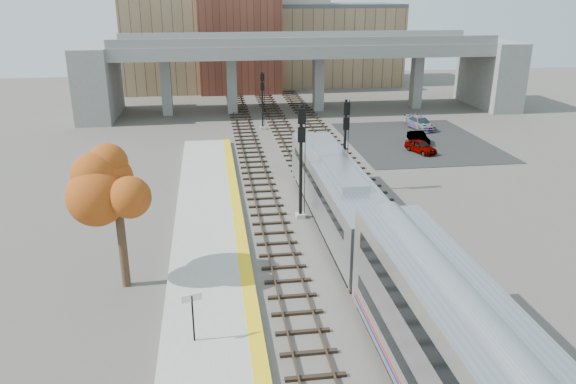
{
  "coord_description": "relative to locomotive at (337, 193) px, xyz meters",
  "views": [
    {
      "loc": [
        -6.9,
        -25.5,
        14.62
      ],
      "look_at": [
        -2.19,
        7.77,
        2.5
      ],
      "focal_mm": 35.0,
      "sensor_mm": 36.0,
      "label": 1
    }
  ],
  "objects": [
    {
      "name": "tree",
      "position": [
        -12.64,
        -6.23,
        3.4
      ],
      "size": [
        3.6,
        3.6,
        7.66
      ],
      "color": "#382619",
      "rests_on": "ground"
    },
    {
      "name": "signal_mast_near",
      "position": [
        -2.1,
        1.61,
        1.68
      ],
      "size": [
        0.6,
        0.64,
        7.74
      ],
      "color": "#9E9E99",
      "rests_on": "ground"
    },
    {
      "name": "car_a",
      "position": [
        11.82,
        16.01,
        -1.64
      ],
      "size": [
        2.54,
        3.76,
        1.19
      ],
      "primitive_type": "imported",
      "rotation": [
        0.0,
        0.0,
        0.36
      ],
      "color": "#99999E",
      "rests_on": "parking_lot"
    },
    {
      "name": "signal_mast_mid",
      "position": [
        2.0,
        6.32,
        1.27
      ],
      "size": [
        0.6,
        0.64,
        7.12
      ],
      "color": "#9E9E99",
      "rests_on": "ground"
    },
    {
      "name": "signal_mast_far",
      "position": [
        -2.1,
        27.64,
        0.71
      ],
      "size": [
        0.6,
        0.64,
        6.31
      ],
      "color": "#9E9E99",
      "rests_on": "ground"
    },
    {
      "name": "car_b",
      "position": [
        12.86,
        19.42,
        -1.67
      ],
      "size": [
        1.29,
        3.45,
        1.13
      ],
      "primitive_type": "imported",
      "rotation": [
        0.0,
        0.0,
        0.03
      ],
      "color": "#99999E",
      "rests_on": "parking_lot"
    },
    {
      "name": "station_sign",
      "position": [
        -9.01,
        -12.24,
        -0.3
      ],
      "size": [
        0.87,
        0.35,
        2.27
      ],
      "rotation": [
        0.0,
        0.0,
        0.34
      ],
      "color": "black",
      "rests_on": "platform"
    },
    {
      "name": "car_c",
      "position": [
        15.24,
        25.25,
        -1.57
      ],
      "size": [
        2.62,
        4.83,
        1.33
      ],
      "primitive_type": "imported",
      "rotation": [
        0.0,
        0.0,
        0.17
      ],
      "color": "#99999E",
      "rests_on": "parking_lot"
    },
    {
      "name": "tracks",
      "position": [
        -0.07,
        4.76,
        -2.2
      ],
      "size": [
        10.7,
        95.0,
        0.25
      ],
      "color": "black",
      "rests_on": "ground"
    },
    {
      "name": "parking_lot",
      "position": [
        13.0,
        20.26,
        -2.26
      ],
      "size": [
        14.0,
        18.0,
        0.04
      ],
      "primitive_type": "cube",
      "color": "black",
      "rests_on": "ground"
    },
    {
      "name": "platform",
      "position": [
        -8.25,
        -7.74,
        -2.1
      ],
      "size": [
        4.5,
        60.0,
        0.35
      ],
      "primitive_type": "cube",
      "color": "#9E9E99",
      "rests_on": "ground"
    },
    {
      "name": "locomotive",
      "position": [
        0.0,
        0.0,
        0.0
      ],
      "size": [
        3.02,
        19.05,
        4.1
      ],
      "color": "#A8AAB2",
      "rests_on": "ground"
    },
    {
      "name": "buildings_far",
      "position": [
        0.26,
        58.83,
        5.6
      ],
      "size": [
        43.0,
        21.0,
        20.6
      ],
      "color": "#9A7D59",
      "rests_on": "ground"
    },
    {
      "name": "yellow_strip",
      "position": [
        -6.35,
        -7.74,
        -1.92
      ],
      "size": [
        0.7,
        60.0,
        0.01
      ],
      "primitive_type": "cube",
      "color": "yellow",
      "rests_on": "platform"
    },
    {
      "name": "overpass",
      "position": [
        3.92,
        37.26,
        3.53
      ],
      "size": [
        54.0,
        12.0,
        9.5
      ],
      "color": "slate",
      "rests_on": "ground"
    },
    {
      "name": "ground",
      "position": [
        -1.0,
        -7.74,
        -2.28
      ],
      "size": [
        160.0,
        160.0,
        0.0
      ],
      "primitive_type": "plane",
      "color": "#47423D",
      "rests_on": "ground"
    }
  ]
}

